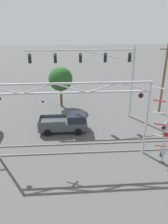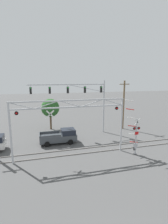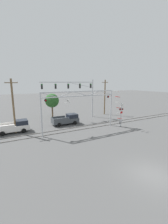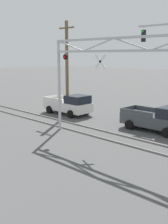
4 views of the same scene
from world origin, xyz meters
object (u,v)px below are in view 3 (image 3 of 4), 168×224
object	(u,v)px
crossing_signal_mast	(120,114)
pickup_truck_lead	(67,119)
utility_pole_right	(105,97)
traffic_signal_span	(79,91)
background_tree_beyond_span	(52,101)
pickup_truck_following	(14,127)
utility_pole_left	(13,106)
crossing_gantry	(80,102)

from	to	relation	value
crossing_signal_mast	pickup_truck_lead	distance (m)	9.88
crossing_signal_mast	utility_pole_right	size ratio (longest dim) A/B	0.78
traffic_signal_span	background_tree_beyond_span	xyz separation A→B (m)	(-4.86, 3.91, -2.26)
pickup_truck_following	utility_pole_left	distance (m)	3.40
crossing_signal_mast	pickup_truck_lead	world-z (taller)	crossing_signal_mast
crossing_signal_mast	background_tree_beyond_span	xyz separation A→B (m)	(-8.35, 13.01, 1.49)
crossing_gantry	pickup_truck_lead	bearing A→B (deg)	97.39
traffic_signal_span	pickup_truck_lead	size ratio (longest dim) A/B	2.38
utility_pole_right	traffic_signal_span	bearing A→B (deg)	-173.28
traffic_signal_span	utility_pole_right	distance (m)	7.52
traffic_signal_span	background_tree_beyond_span	bearing A→B (deg)	141.20
traffic_signal_span	utility_pole_left	bearing A→B (deg)	-163.42
utility_pole_right	pickup_truck_lead	bearing A→B (deg)	-160.99
crossing_signal_mast	background_tree_beyond_span	distance (m)	15.53
utility_pole_right	utility_pole_left	bearing A→B (deg)	-166.86
crossing_gantry	background_tree_beyond_span	bearing A→B (deg)	95.88
pickup_truck_lead	utility_pole_left	bearing A→B (deg)	-174.96
crossing_signal_mast	pickup_truck_following	size ratio (longest dim) A/B	1.35
pickup_truck_following	utility_pole_left	bearing A→B (deg)	-74.09
crossing_signal_mast	pickup_truck_lead	bearing A→B (deg)	142.28
traffic_signal_span	background_tree_beyond_span	distance (m)	6.63
utility_pole_right	pickup_truck_following	bearing A→B (deg)	-167.82
pickup_truck_lead	pickup_truck_following	xyz separation A→B (m)	(-8.92, -0.44, -0.00)
traffic_signal_span	utility_pole_left	size ratio (longest dim) A/B	1.41
pickup_truck_following	background_tree_beyond_span	xyz separation A→B (m)	(8.32, 7.46, 2.81)
traffic_signal_span	pickup_truck_following	world-z (taller)	traffic_signal_span
crossing_gantry	pickup_truck_following	bearing A→B (deg)	156.78
pickup_truck_lead	pickup_truck_following	distance (m)	8.93
pickup_truck_lead	utility_pole_right	world-z (taller)	utility_pole_right
pickup_truck_following	utility_pole_left	xyz separation A→B (m)	(0.10, -0.34, 3.38)
traffic_signal_span	pickup_truck_following	distance (m)	14.56
crossing_gantry	pickup_truck_following	xyz separation A→B (m)	(-9.51, 4.08, -3.79)
traffic_signal_span	background_tree_beyond_span	world-z (taller)	traffic_signal_span
crossing_signal_mast	utility_pole_left	xyz separation A→B (m)	(-16.57, 5.21, 2.06)
crossing_gantry	background_tree_beyond_span	size ratio (longest dim) A/B	2.36
traffic_signal_span	utility_pole_right	bearing A→B (deg)	6.72
crossing_signal_mast	pickup_truck_lead	xyz separation A→B (m)	(-7.74, 5.99, -1.31)
traffic_signal_span	pickup_truck_following	xyz separation A→B (m)	(-13.18, -3.56, -5.06)
crossing_gantry	utility_pole_right	world-z (taller)	utility_pole_right
pickup_truck_following	crossing_gantry	bearing A→B (deg)	-23.22
traffic_signal_span	pickup_truck_lead	xyz separation A→B (m)	(-4.25, -3.12, -5.06)
crossing_signal_mast	utility_pole_right	xyz separation A→B (m)	(3.79, 9.96, 2.07)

